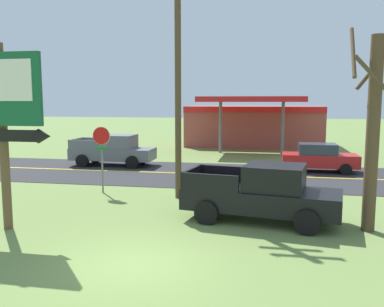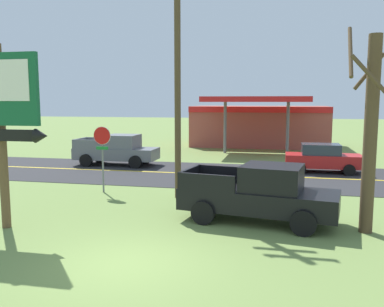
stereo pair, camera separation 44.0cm
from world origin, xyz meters
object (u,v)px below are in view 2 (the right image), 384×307
Objects in this scene: utility_pole at (178,70)px; pickup_grey_on_road at (117,150)px; gas_station at (260,125)px; pickup_black_parked_on_lawn at (260,194)px; stop_sign at (102,147)px; bare_tree at (370,129)px; car_red_near_lane at (322,158)px.

utility_pole is 10.69m from pickup_grey_on_road.
utility_pole reaches higher than gas_station.
pickup_black_parked_on_lawn is at bearing -48.26° from pickup_grey_on_road.
gas_station is 2.20× the size of pickup_black_parked_on_lawn.
stop_sign reaches higher than pickup_black_parked_on_lawn.
bare_tree reaches higher than gas_station.
utility_pole reaches higher than pickup_black_parked_on_lawn.
utility_pole is 1.83× the size of pickup_black_parked_on_lawn.
bare_tree is 0.53× the size of gas_station.
bare_tree is at bearing -7.59° from pickup_black_parked_on_lawn.
bare_tree is 11.30m from car_red_near_lane.
gas_station reaches higher than pickup_grey_on_road.
utility_pole is at bearing -52.80° from pickup_grey_on_road.
pickup_grey_on_road is (-8.22, -13.52, -0.98)m from gas_station.
stop_sign is 4.82m from utility_pole.
utility_pole reaches higher than pickup_grey_on_road.
car_red_near_lane is at bearing 91.40° from bare_tree.
gas_station is 14.21m from car_red_near_lane.
gas_station reaches higher than stop_sign.
pickup_black_parked_on_lawn is at bearing -105.82° from car_red_near_lane.
bare_tree is at bearing -79.56° from gas_station.
stop_sign is 0.25× the size of gas_station.
bare_tree is 25.00m from gas_station.
stop_sign is at bearing -143.41° from car_red_near_lane.
stop_sign is at bearing 175.15° from utility_pole.
stop_sign is 0.30× the size of utility_pole.
utility_pole is at bearing 154.50° from bare_tree.
pickup_black_parked_on_lawn is at bearing -38.44° from utility_pole.
pickup_black_parked_on_lawn is (3.56, -2.82, -4.34)m from utility_pole.
pickup_black_parked_on_lawn is 11.02m from car_red_near_lane.
stop_sign is at bearing 161.03° from bare_tree.
utility_pole is at bearing 141.56° from pickup_black_parked_on_lawn.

